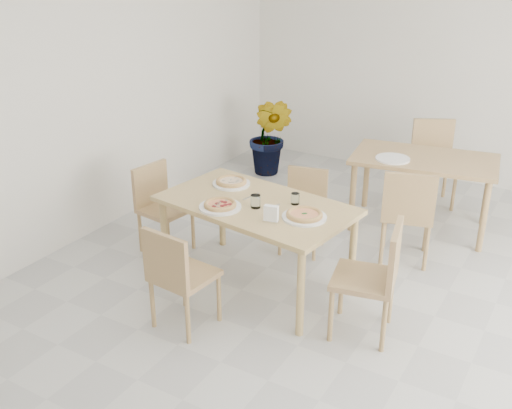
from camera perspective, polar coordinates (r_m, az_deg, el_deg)
The scene contains 21 objects.
main_table at distance 4.84m, azimuth 0.00°, elevation -0.70°, with size 1.65×1.08×0.75m.
chair_south at distance 4.39m, azimuth -7.55°, elevation -6.43°, with size 0.45×0.45×0.83m.
chair_north at distance 5.58m, azimuth 4.63°, elevation 0.07°, with size 0.45×0.45×0.77m.
chair_west at distance 5.60m, azimuth -9.21°, elevation 0.27°, with size 0.45×0.45×0.82m.
chair_east at distance 4.36m, azimuth 11.37°, elevation -6.40°, with size 0.52×0.52×0.89m.
plate_margherita at distance 4.55m, azimuth 4.62°, elevation -1.20°, with size 0.34×0.34×0.02m, color white.
plate_mushroom at distance 5.18m, azimuth -2.36°, elevation 1.99°, with size 0.32×0.32×0.02m, color white.
plate_pepperoni at distance 4.72m, azimuth -3.43°, elevation -0.23°, with size 0.33×0.33×0.02m, color white.
pizza_margherita at distance 4.54m, azimuth 4.63°, elevation -0.94°, with size 0.33×0.33×0.03m.
pizza_mushroom at distance 5.17m, azimuth -2.37°, elevation 2.23°, with size 0.34×0.34×0.03m.
pizza_pepperoni at distance 4.71m, azimuth -3.44°, elevation 0.03°, with size 0.27×0.27×0.03m.
tumbler_a at distance 4.70m, azimuth -0.04°, elevation 0.30°, with size 0.08×0.08×0.11m, color white.
tumbler_b at distance 4.78m, azimuth 3.75°, elevation 0.55°, with size 0.07×0.07×0.09m, color white.
napkin_holder at distance 4.46m, azimuth 1.45°, elevation -0.94°, with size 0.13×0.08×0.13m.
fork_a at distance 4.72m, azimuth 1.55°, elevation -0.26°, with size 0.01×0.17×0.01m, color silver.
fork_b at distance 4.92m, azimuth -0.46°, elevation 0.77°, with size 0.02×0.20×0.01m, color silver.
second_table at distance 6.11m, azimuth 15.69°, elevation 3.53°, with size 1.48×0.98×0.75m.
chair_back_s at distance 5.41m, azimuth 14.26°, elevation -0.50°, with size 0.55×0.55×0.90m.
chair_back_n at distance 6.87m, azimuth 16.52°, elevation 4.47°, with size 0.61×0.61×0.91m.
plate_empty at distance 5.94m, azimuth 12.89°, elevation 4.27°, with size 0.33×0.33×0.02m, color white.
potted_plant at distance 7.40m, azimuth 1.39°, elevation 6.50°, with size 0.54×0.43×0.98m, color #1C5D1C.
Camera 1 is at (1.17, -3.65, 2.66)m, focal length 42.00 mm.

